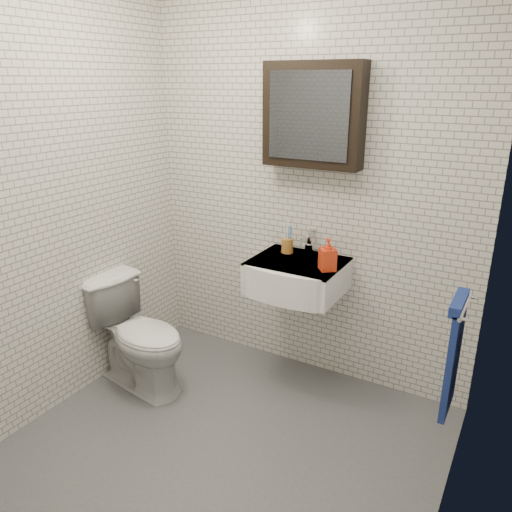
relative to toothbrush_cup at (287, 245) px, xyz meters
The scene contains 9 objects.
ground 1.26m from the toothbrush_cup, 85.12° to the right, with size 2.20×2.00×0.01m, color #4E5156.
room_shell 1.05m from the toothbrush_cup, 85.12° to the right, with size 2.22×2.02×2.51m.
washbasin 0.24m from the toothbrush_cup, 49.17° to the right, with size 0.55×0.50×0.20m.
faucet 0.14m from the toothbrush_cup, 22.53° to the left, with size 0.06×0.20×0.15m.
mirror_cabinet 0.81m from the toothbrush_cup, 21.04° to the left, with size 0.60×0.15×0.60m.
towel_rail 1.25m from the toothbrush_cup, 25.27° to the right, with size 0.09×0.30×0.58m.
toothbrush_cup is the anchor object (origin of this frame).
soap_bottle 0.38m from the toothbrush_cup, 25.47° to the right, with size 0.09×0.09×0.19m, color orange.
toilet 1.11m from the toothbrush_cup, 138.69° to the right, with size 0.40×0.70×0.72m, color white.
Camera 1 is at (1.25, -1.84, 1.90)m, focal length 35.00 mm.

